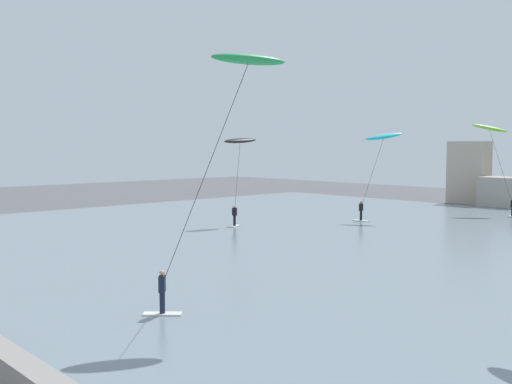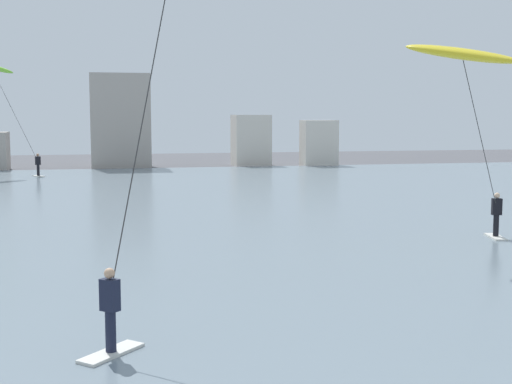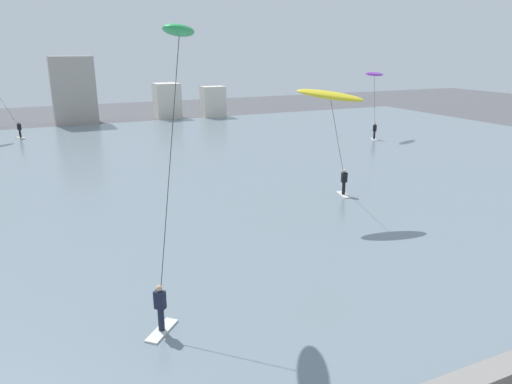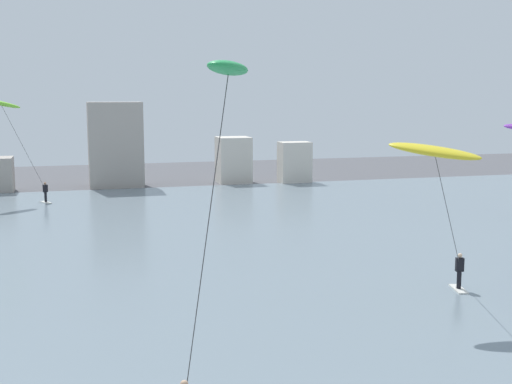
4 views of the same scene
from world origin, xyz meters
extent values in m
cube|color=#B7A893|center=(-18.74, 60.08, 3.39)|extent=(4.04, 2.48, 6.77)
cube|color=#A89E93|center=(-14.45, 58.35, 1.55)|extent=(3.61, 2.82, 3.11)
cube|color=silver|center=(-9.68, 50.50, 0.13)|extent=(1.00, 1.45, 0.06)
cylinder|color=black|center=(-9.68, 50.50, 0.55)|extent=(0.20, 0.20, 0.78)
cylinder|color=#333333|center=(-11.22, 51.32, 4.48)|extent=(3.11, 1.66, 6.58)
ellipsoid|color=#7AD133|center=(-12.76, 52.14, 7.91)|extent=(3.26, 2.46, 1.06)
cube|color=silver|center=(-5.10, 10.80, 0.13)|extent=(1.28, 1.32, 0.06)
cylinder|color=#191E33|center=(-5.10, 10.80, 0.55)|extent=(0.20, 0.20, 0.78)
cube|color=#191E33|center=(-5.10, 10.80, 1.24)|extent=(0.40, 0.39, 0.60)
sphere|color=tan|center=(-5.10, 10.80, 1.65)|extent=(0.20, 0.20, 0.20)
cylinder|color=#333333|center=(-4.21, 12.13, 5.21)|extent=(1.80, 2.68, 8.04)
ellipsoid|color=green|center=(-3.33, 13.45, 9.37)|extent=(2.09, 2.85, 0.49)
cube|color=silver|center=(-16.83, 38.29, 0.13)|extent=(1.44, 0.61, 0.06)
cylinder|color=black|center=(-16.83, 38.29, 0.55)|extent=(0.20, 0.20, 0.78)
cube|color=black|center=(-16.83, 38.29, 1.24)|extent=(0.26, 0.37, 0.60)
sphere|color=#9E7051|center=(-16.83, 38.29, 1.65)|extent=(0.20, 0.20, 0.20)
cylinder|color=#333333|center=(-16.63, 39.51, 4.05)|extent=(0.43, 2.45, 5.74)
ellipsoid|color=#28B2C6|center=(-16.43, 40.72, 7.07)|extent=(3.00, 2.68, 1.06)
cube|color=silver|center=(-21.44, 28.52, 0.13)|extent=(1.06, 1.44, 0.06)
cylinder|color=black|center=(-21.44, 28.52, 0.55)|extent=(0.20, 0.20, 0.78)
cube|color=black|center=(-21.44, 28.52, 1.24)|extent=(0.40, 0.36, 0.60)
sphere|color=beige|center=(-21.44, 28.52, 1.65)|extent=(0.20, 0.20, 0.20)
cylinder|color=#333333|center=(-21.95, 29.26, 3.86)|extent=(1.05, 1.52, 5.35)
ellipsoid|color=black|center=(-22.46, 30.01, 6.68)|extent=(1.44, 3.05, 0.67)
camera|label=1|loc=(12.80, -1.26, 6.23)|focal=41.82mm
camera|label=2|loc=(-5.18, -2.31, 4.58)|focal=49.74mm
camera|label=3|loc=(-7.89, -2.47, 8.81)|focal=33.21mm
camera|label=4|loc=(-7.53, -4.63, 8.68)|focal=47.07mm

